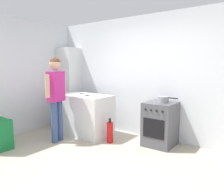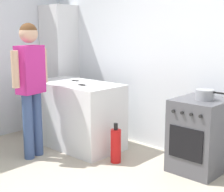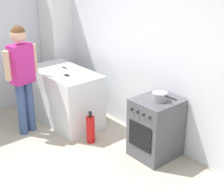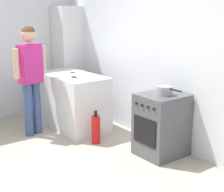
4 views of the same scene
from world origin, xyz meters
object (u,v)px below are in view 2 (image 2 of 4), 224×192
Objects in this scene: knife_bread at (88,86)px; knife_carving at (70,80)px; knife_utility at (79,85)px; fire_extinguisher at (116,145)px; pot at (205,95)px; larder_cabinet at (60,67)px; oven_left at (199,135)px; person at (31,78)px.

knife_bread is 0.58m from knife_carving.
knife_utility is 0.50× the size of fire_extinguisher.
pot is at bearing 8.48° from knife_carving.
oven_left is at bearing -2.21° from larder_cabinet.
person reaches higher than oven_left.
knife_bread is 0.18× the size of larder_cabinet.
oven_left is at bearing 18.76° from knife_bread.
oven_left is 2.00m from knife_carving.
pot is at bearing 18.07° from knife_bread.
oven_left is at bearing 17.77° from knife_utility.
fire_extinguisher is (0.91, 0.58, -0.81)m from person.
knife_utility and knife_carving have the same top height.
oven_left reaches higher than fire_extinguisher.
knife_carving is at bearing -171.52° from pot.
person is at bearing -149.43° from oven_left.
oven_left is 1.67m from knife_utility.
fire_extinguisher is (-0.91, -0.47, -0.69)m from pot.
larder_cabinet reaches higher than fire_extinguisher.
larder_cabinet is at bearing 161.95° from fire_extinguisher.
pot is 1.49m from knife_bread.
fire_extinguisher is (1.05, -0.18, -0.69)m from knife_carving.
knife_utility is at bearing -162.83° from pot.
pot is 2.11m from person.
oven_left is 2.71m from larder_cabinet.
fire_extinguisher is (0.50, -0.01, -0.69)m from knife_bread.
knife_utility is at bearing -171.20° from knife_bread.
larder_cabinet reaches higher than knife_bread.
pot is 0.78× the size of fire_extinguisher.
pot is at bearing -4.72° from oven_left.
oven_left is 0.50× the size of person.
larder_cabinet is at bearing 126.83° from person.
knife_carving is (-0.39, 0.19, -0.00)m from knife_utility.
pot is 1.18× the size of knife_carving.
knife_utility is at bearing -179.03° from fire_extinguisher.
person is (-0.42, -0.59, 0.12)m from knife_bread.
pot reaches higher than knife_carving.
larder_cabinet is at bearing 156.17° from knife_bread.
knife_utility is at bearing 65.46° from person.
person is (-0.26, -0.56, 0.12)m from knife_utility.
person reaches higher than fire_extinguisher.
knife_bread reaches higher than oven_left.
pot reaches higher than fire_extinguisher.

